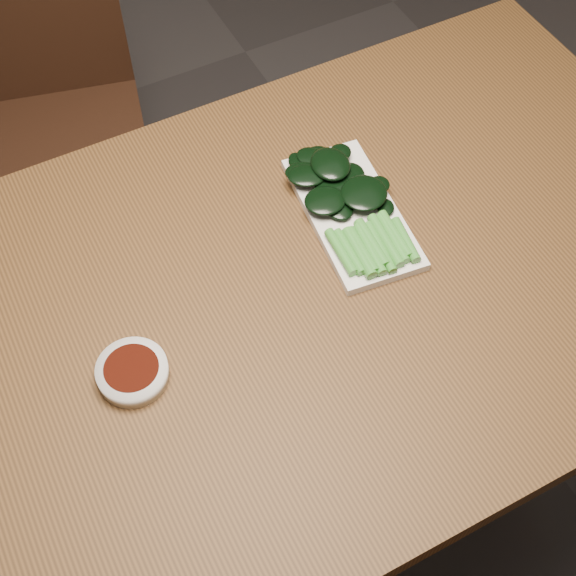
{
  "coord_description": "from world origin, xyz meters",
  "views": [
    {
      "loc": [
        -0.28,
        -0.57,
        1.69
      ],
      "look_at": [
        0.01,
        -0.0,
        0.76
      ],
      "focal_mm": 50.0,
      "sensor_mm": 36.0,
      "label": 1
    }
  ],
  "objects_px": {
    "serving_plate": "(352,213)",
    "gai_lan": "(348,201)",
    "chair_far": "(51,108)",
    "sauce_bowl": "(133,372)",
    "table": "(279,321)"
  },
  "relations": [
    {
      "from": "chair_far",
      "to": "serving_plate",
      "type": "height_order",
      "value": "chair_far"
    },
    {
      "from": "chair_far",
      "to": "gai_lan",
      "type": "bearing_deg",
      "value": -53.91
    },
    {
      "from": "table",
      "to": "chair_far",
      "type": "distance_m",
      "value": 0.85
    },
    {
      "from": "chair_far",
      "to": "sauce_bowl",
      "type": "distance_m",
      "value": 0.9
    },
    {
      "from": "table",
      "to": "serving_plate",
      "type": "distance_m",
      "value": 0.2
    },
    {
      "from": "table",
      "to": "serving_plate",
      "type": "xyz_separation_m",
      "value": [
        0.16,
        0.08,
        0.08
      ]
    },
    {
      "from": "chair_far",
      "to": "serving_plate",
      "type": "relative_size",
      "value": 3.19
    },
    {
      "from": "table",
      "to": "gai_lan",
      "type": "height_order",
      "value": "gai_lan"
    },
    {
      "from": "gai_lan",
      "to": "chair_far",
      "type": "bearing_deg",
      "value": 112.14
    },
    {
      "from": "table",
      "to": "sauce_bowl",
      "type": "bearing_deg",
      "value": -172.9
    },
    {
      "from": "chair_far",
      "to": "sauce_bowl",
      "type": "bearing_deg",
      "value": -82.38
    },
    {
      "from": "serving_plate",
      "to": "gai_lan",
      "type": "relative_size",
      "value": 1.02
    },
    {
      "from": "sauce_bowl",
      "to": "gai_lan",
      "type": "distance_m",
      "value": 0.41
    },
    {
      "from": "serving_plate",
      "to": "gai_lan",
      "type": "height_order",
      "value": "gai_lan"
    },
    {
      "from": "chair_far",
      "to": "serving_plate",
      "type": "distance_m",
      "value": 0.84
    }
  ]
}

